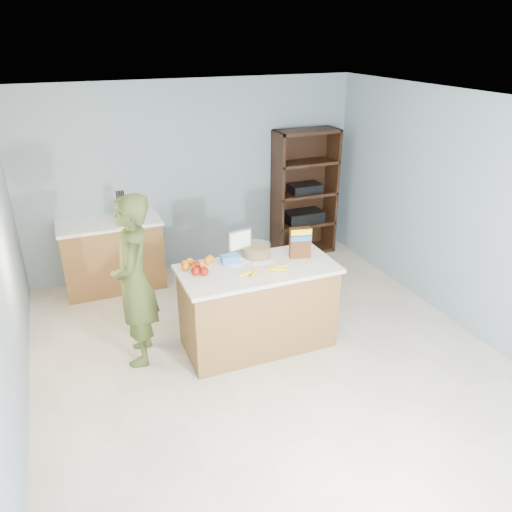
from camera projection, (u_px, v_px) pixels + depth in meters
name	position (u px, v px, depth m)	size (l,w,h in m)	color
floor	(269.00, 359.00, 5.04)	(4.50, 5.00, 0.02)	beige
walls	(271.00, 204.00, 4.36)	(4.52, 5.02, 2.51)	gray
counter_peninsula	(258.00, 310.00, 5.13)	(1.56, 0.76, 0.90)	brown
back_cabinet	(113.00, 254.00, 6.30)	(1.24, 0.62, 0.90)	brown
shelving_unit	(303.00, 195.00, 7.20)	(0.90, 0.40, 1.80)	black
person	(134.00, 281.00, 4.73)	(0.63, 0.41, 1.72)	#3A461D
knife_block	(122.00, 212.00, 6.05)	(0.12, 0.10, 0.31)	tan
envelopes	(252.00, 263.00, 5.01)	(0.49, 0.29, 0.00)	white
bananas	(265.00, 271.00, 4.80)	(0.56, 0.19, 0.04)	yellow
apples	(199.00, 269.00, 4.78)	(0.16, 0.24, 0.09)	maroon
oranges	(197.00, 263.00, 4.92)	(0.35, 0.19, 0.08)	orange
blue_carton	(230.00, 259.00, 5.01)	(0.18, 0.12, 0.08)	blue
salad_bowl	(257.00, 251.00, 5.14)	(0.30, 0.30, 0.13)	#267219
tv	(240.00, 241.00, 5.12)	(0.28, 0.12, 0.28)	silver
cereal_box	(300.00, 241.00, 5.06)	(0.23, 0.13, 0.32)	#592B14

